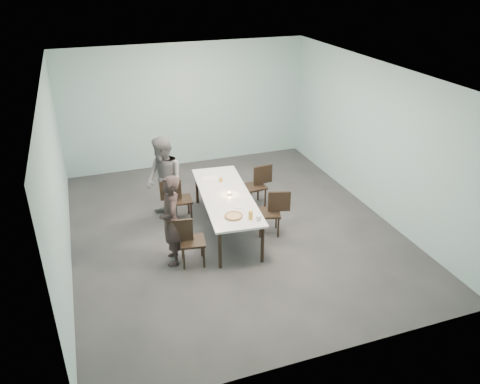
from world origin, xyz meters
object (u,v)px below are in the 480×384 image
object	(u,v)px
chair_near_left	(187,238)
amber_tumbler	(221,180)
diner_near	(171,221)
side_plate	(239,206)
table	(226,197)
chair_far_left	(177,197)
pizza	(234,216)
beer_glass	(251,215)
diner_far	(164,181)
chair_near_right	(273,210)
tealight	(229,194)
water_tumbler	(259,218)
chair_far_right	(258,183)

from	to	relation	value
chair_near_left	amber_tumbler	distance (m)	1.81
diner_near	side_plate	bearing A→B (deg)	105.31
chair_near_left	amber_tumbler	world-z (taller)	chair_near_left
chair_near_left	table	bearing A→B (deg)	50.94
table	diner_near	distance (m)	1.39
chair_far_left	pizza	size ratio (longest dim) A/B	2.56
pizza	beer_glass	xyz separation A→B (m)	(0.25, -0.16, 0.06)
diner_near	side_plate	size ratio (longest dim) A/B	8.93
side_plate	beer_glass	xyz separation A→B (m)	(0.04, -0.49, 0.07)
diner_far	pizza	world-z (taller)	diner_far
diner_near	diner_far	world-z (taller)	diner_far
chair_near_right	tealight	xyz separation A→B (m)	(-0.73, 0.39, 0.27)
side_plate	tealight	bearing A→B (deg)	91.19
beer_glass	chair_near_right	bearing A→B (deg)	41.70
chair_near_right	water_tumbler	size ratio (longest dim) A/B	9.67
pizza	chair_far_right	bearing A→B (deg)	56.23
pizza	beer_glass	size ratio (longest dim) A/B	2.27
chair_far_left	side_plate	world-z (taller)	chair_far_left
chair_near_right	beer_glass	xyz separation A→B (m)	(-0.68, -0.60, 0.32)
chair_far_left	beer_glass	distance (m)	1.96
chair_far_left	water_tumbler	xyz separation A→B (m)	(1.03, -1.78, 0.29)
chair_near_right	chair_far_right	distance (m)	1.19
beer_glass	water_tumbler	world-z (taller)	beer_glass
water_tumbler	tealight	size ratio (longest dim) A/B	1.61
pizza	chair_far_left	bearing A→B (deg)	113.44
chair_near_left	side_plate	distance (m)	1.12
chair_near_right	pizza	distance (m)	1.06
chair_far_right	diner_far	distance (m)	2.00
chair_near_left	chair_near_right	bearing A→B (deg)	23.32
chair_far_right	tealight	world-z (taller)	chair_far_right
chair_near_right	diner_far	distance (m)	2.18
table	chair_far_right	bearing A→B (deg)	38.85
chair_near_right	chair_far_right	xyz separation A→B (m)	(0.16, 1.18, 0.00)
table	chair_near_right	bearing A→B (deg)	-27.63
chair_far_left	water_tumbler	distance (m)	2.08
pizza	side_plate	size ratio (longest dim) A/B	1.89
chair_near_left	tealight	bearing A→B (deg)	48.34
table	water_tumbler	xyz separation A→B (m)	(0.23, -1.10, 0.10)
chair_near_right	pizza	size ratio (longest dim) A/B	2.56
diner_far	water_tumbler	size ratio (longest dim) A/B	19.20
table	tealight	world-z (taller)	tealight
diner_near	pizza	bearing A→B (deg)	89.10
beer_glass	tealight	bearing A→B (deg)	93.07
table	chair_far_right	size ratio (longest dim) A/B	3.07
beer_glass	amber_tumbler	world-z (taller)	beer_glass
chair_near_right	diner_near	xyz separation A→B (m)	(-1.98, -0.30, 0.30)
table	diner_near	size ratio (longest dim) A/B	1.66
pizza	tealight	world-z (taller)	tealight
water_tumbler	chair_near_right	bearing A→B (deg)	50.57
table	chair_far_left	bearing A→B (deg)	139.59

